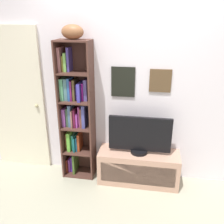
# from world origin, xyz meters

# --- Properties ---
(back_wall) EXTENTS (4.80, 0.08, 2.40)m
(back_wall) POSITION_xyz_m (0.00, 1.13, 1.20)
(back_wall) COLOR white
(back_wall) RESTS_ON ground
(bookshelf) EXTENTS (0.43, 0.28, 1.85)m
(bookshelf) POSITION_xyz_m (-0.76, 0.99, 0.92)
(bookshelf) COLOR #4C2E26
(bookshelf) RESTS_ON ground
(football) EXTENTS (0.30, 0.21, 0.17)m
(football) POSITION_xyz_m (-0.73, 0.96, 1.93)
(football) COLOR #925D3A
(football) RESTS_ON bookshelf
(tv_stand) EXTENTS (1.06, 0.37, 0.44)m
(tv_stand) POSITION_xyz_m (0.10, 0.91, 0.22)
(tv_stand) COLOR tan
(tv_stand) RESTS_ON ground
(television) EXTENTS (0.79, 0.22, 0.50)m
(television) POSITION_xyz_m (0.10, 0.91, 0.69)
(television) COLOR black
(television) RESTS_ON tv_stand
(door) EXTENTS (0.80, 0.09, 2.01)m
(door) POSITION_xyz_m (-1.63, 1.08, 1.00)
(door) COLOR silver
(door) RESTS_ON ground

